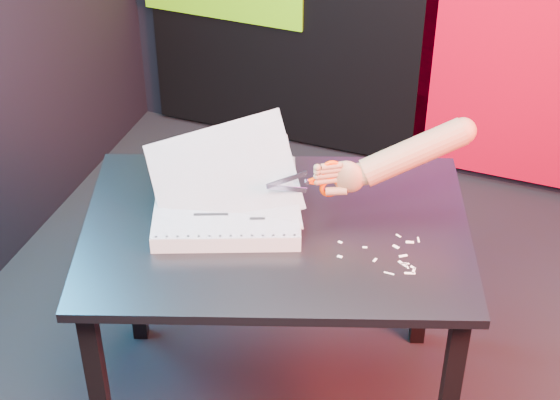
% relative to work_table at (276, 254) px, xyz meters
% --- Properties ---
extents(room, '(3.01, 3.01, 2.71)m').
position_rel_work_table_xyz_m(room, '(0.24, 0.05, 0.70)').
color(room, black).
rests_on(room, ground).
extents(work_table, '(1.30, 1.07, 0.75)m').
position_rel_work_table_xyz_m(work_table, '(0.00, 0.00, 0.00)').
color(work_table, black).
rests_on(work_table, ground).
extents(printout_stack, '(0.52, 0.44, 0.31)m').
position_rel_work_table_xyz_m(printout_stack, '(-0.15, -0.01, 0.13)').
color(printout_stack, silver).
rests_on(printout_stack, work_table).
extents(scissors, '(0.19, 0.12, 0.12)m').
position_rel_work_table_xyz_m(scissors, '(0.12, 0.09, 0.24)').
color(scissors, '#A5A6C4').
rests_on(scissors, printout_stack).
extents(hand_forearm, '(0.40, 0.27, 0.20)m').
position_rel_work_table_xyz_m(hand_forearm, '(0.31, 0.21, 0.29)').
color(hand_forearm, '#9F754C').
rests_on(hand_forearm, work_table).
extents(paper_clippings, '(0.24, 0.18, 0.00)m').
position_rel_work_table_xyz_m(paper_clippings, '(0.36, -0.01, 0.10)').
color(paper_clippings, white).
rests_on(paper_clippings, work_table).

